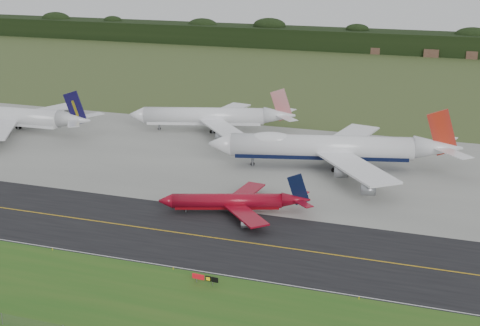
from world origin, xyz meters
The scene contains 15 objects.
ground centered at (0.00, 0.00, 0.00)m, with size 600.00×600.00×0.00m, color #435327.
grass_verge centered at (0.00, -35.00, 0.01)m, with size 400.00×30.00×0.01m, color #255B1A.
taxiway centered at (0.00, -4.00, 0.01)m, with size 400.00×32.00×0.02m, color black.
apron centered at (0.00, 51.00, 0.01)m, with size 400.00×78.00×0.01m, color gray.
taxiway_centreline centered at (0.00, -4.00, 0.03)m, with size 400.00×0.40×0.00m, color #C89512.
taxiway_edge_line centered at (0.00, -19.50, 0.03)m, with size 400.00×0.25×0.00m, color silver.
horizon_treeline centered at (0.00, 273.76, 5.47)m, with size 700.00×25.00×12.00m.
jet_ba_747 centered at (18.07, 51.25, 6.12)m, with size 70.87×57.67×17.99m.
jet_red_737 centered at (3.21, 11.41, 2.70)m, with size 35.29×28.00×9.77m.
jet_navy_gold centered at (-92.40, 55.68, 5.14)m, with size 60.56×52.82×15.65m.
jet_star_tail centered at (-27.66, 77.97, 5.00)m, with size 55.98×45.79×14.99m.
taxiway_sign centered at (9.22, -24.00, 1.25)m, with size 5.31×0.50×1.77m.
edge_marker_left centered at (-26.44, -20.50, 0.25)m, with size 0.16×0.16×0.50m, color yellow.
edge_marker_center centered at (1.11, -20.50, 0.25)m, with size 0.16×0.16×0.50m, color yellow.
edge_marker_right centered at (37.65, -20.50, 0.25)m, with size 0.16×0.16×0.50m, color yellow.
Camera 1 is at (51.04, -128.53, 61.04)m, focal length 50.00 mm.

